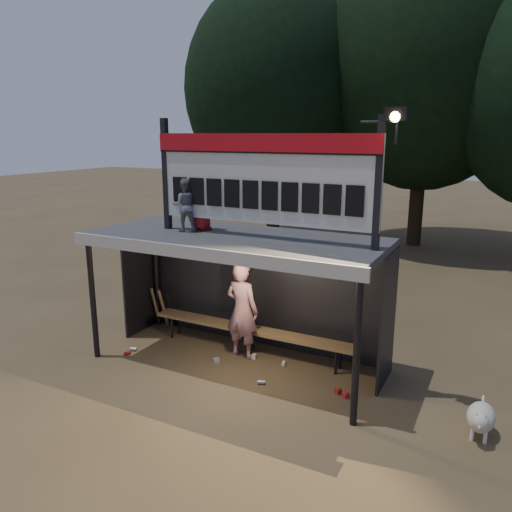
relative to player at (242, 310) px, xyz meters
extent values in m
plane|color=brown|center=(0.04, -0.32, -0.89)|extent=(80.00, 80.00, 0.00)
imported|color=silver|center=(0.00, 0.00, 0.00)|extent=(0.69, 0.50, 1.78)
imported|color=slate|center=(-0.89, -0.39, 1.88)|extent=(0.55, 0.53, 0.90)
imported|color=maroon|center=(-0.71, -0.17, 1.97)|extent=(0.62, 0.53, 1.08)
cube|color=#3D3E40|center=(0.04, -0.32, 1.37)|extent=(5.00, 2.00, 0.12)
cube|color=beige|center=(0.04, -1.34, 1.33)|extent=(5.10, 0.06, 0.20)
cylinder|color=black|center=(-2.36, -1.22, 0.21)|extent=(0.10, 0.10, 2.20)
cylinder|color=black|center=(2.44, -1.22, 0.21)|extent=(0.10, 0.10, 2.20)
cylinder|color=black|center=(-2.36, 0.58, 0.21)|extent=(0.10, 0.10, 2.20)
cylinder|color=black|center=(2.44, 0.58, 0.21)|extent=(0.10, 0.10, 2.20)
cube|color=black|center=(0.04, 0.68, 0.21)|extent=(5.00, 0.04, 2.20)
cube|color=black|center=(-2.46, 0.18, 0.21)|extent=(0.04, 1.00, 2.20)
cube|color=black|center=(2.54, 0.18, 0.21)|extent=(0.04, 1.00, 2.20)
cylinder|color=black|center=(0.04, 0.68, 1.26)|extent=(5.00, 0.06, 0.06)
cube|color=black|center=(-1.31, -0.32, 2.38)|extent=(0.10, 0.10, 1.90)
cube|color=black|center=(2.39, -0.32, 2.38)|extent=(0.10, 0.10, 1.90)
cube|color=silver|center=(0.54, -0.32, 2.38)|extent=(3.80, 0.08, 1.40)
cube|color=red|center=(0.54, -0.37, 2.94)|extent=(3.80, 0.04, 0.28)
cube|color=black|center=(0.54, -0.38, 2.79)|extent=(3.80, 0.02, 0.03)
cube|color=black|center=(-0.99, -0.37, 2.13)|extent=(0.27, 0.03, 0.45)
cube|color=black|center=(-0.65, -0.37, 2.13)|extent=(0.27, 0.03, 0.45)
cube|color=black|center=(-0.31, -0.37, 2.13)|extent=(0.27, 0.03, 0.45)
cube|color=black|center=(0.03, -0.37, 2.13)|extent=(0.27, 0.03, 0.45)
cube|color=black|center=(0.37, -0.37, 2.13)|extent=(0.27, 0.03, 0.45)
cube|color=black|center=(0.71, -0.37, 2.13)|extent=(0.27, 0.03, 0.45)
cube|color=black|center=(1.05, -0.37, 2.13)|extent=(0.27, 0.03, 0.45)
cube|color=black|center=(1.39, -0.37, 2.13)|extent=(0.27, 0.03, 0.45)
cube|color=black|center=(1.73, -0.37, 2.13)|extent=(0.27, 0.03, 0.45)
cube|color=black|center=(2.07, -0.37, 2.13)|extent=(0.27, 0.03, 0.45)
cylinder|color=black|center=(2.34, -0.32, 3.23)|extent=(0.50, 0.04, 0.04)
cylinder|color=black|center=(2.59, -0.32, 3.08)|extent=(0.04, 0.04, 0.30)
cube|color=black|center=(2.59, -0.37, 3.33)|extent=(0.30, 0.22, 0.18)
sphere|color=#FFD88C|center=(2.59, -0.46, 3.29)|extent=(0.14, 0.14, 0.14)
cube|color=olive|center=(0.04, 0.23, -0.44)|extent=(4.00, 0.35, 0.06)
cylinder|color=black|center=(-1.66, 0.11, -0.66)|extent=(0.05, 0.05, 0.45)
cylinder|color=black|center=(-1.66, 0.35, -0.66)|extent=(0.05, 0.05, 0.45)
cylinder|color=black|center=(0.04, 0.11, -0.66)|extent=(0.05, 0.05, 0.45)
cylinder|color=black|center=(0.04, 0.35, -0.66)|extent=(0.05, 0.05, 0.45)
cylinder|color=black|center=(1.74, 0.11, -0.66)|extent=(0.05, 0.05, 0.45)
cylinder|color=black|center=(1.74, 0.35, -0.66)|extent=(0.05, 0.05, 0.45)
cylinder|color=black|center=(-3.96, 9.68, 0.98)|extent=(0.50, 0.50, 3.74)
ellipsoid|color=black|center=(-3.96, 9.68, 4.64)|extent=(6.46, 6.46, 7.48)
cylinder|color=#2F2215|center=(1.04, 11.18, 1.20)|extent=(0.50, 0.50, 4.18)
ellipsoid|color=black|center=(1.04, 11.18, 5.29)|extent=(7.22, 7.22, 8.36)
ellipsoid|color=beige|center=(4.03, -0.70, -0.62)|extent=(0.36, 0.58, 0.36)
sphere|color=silver|center=(4.03, -0.98, -0.53)|extent=(0.22, 0.22, 0.22)
cone|color=beige|center=(4.03, -1.08, -0.55)|extent=(0.10, 0.10, 0.10)
cone|color=beige|center=(3.98, -1.00, -0.43)|extent=(0.06, 0.06, 0.07)
cone|color=beige|center=(4.08, -1.00, -0.43)|extent=(0.06, 0.06, 0.07)
cylinder|color=white|center=(3.95, -0.88, -0.80)|extent=(0.05, 0.05, 0.18)
cylinder|color=#F0E7CF|center=(4.11, -0.88, -0.80)|extent=(0.05, 0.05, 0.18)
cylinder|color=white|center=(3.95, -0.52, -0.80)|extent=(0.05, 0.05, 0.18)
cylinder|color=beige|center=(4.11, -0.52, -0.80)|extent=(0.05, 0.05, 0.18)
cylinder|color=beige|center=(4.03, -0.40, -0.55)|extent=(0.04, 0.16, 0.14)
cylinder|color=olive|center=(-2.36, 0.50, -0.46)|extent=(0.08, 0.27, 0.84)
cylinder|color=#977346|center=(-2.16, 0.50, -0.46)|extent=(0.08, 0.30, 0.83)
cylinder|color=black|center=(-1.96, 0.50, -0.46)|extent=(0.08, 0.33, 0.83)
cube|color=#A6221C|center=(1.98, -0.50, -0.85)|extent=(0.10, 0.12, 0.08)
cylinder|color=#BABBC0|center=(-1.93, -0.74, -0.85)|extent=(0.13, 0.10, 0.07)
cube|color=silver|center=(0.24, 0.01, -0.85)|extent=(0.09, 0.11, 0.08)
cylinder|color=#A81D1C|center=(-1.92, -0.92, -0.85)|extent=(0.08, 0.13, 0.07)
cube|color=#A6A6AB|center=(-0.29, -0.45, -0.85)|extent=(0.12, 0.12, 0.08)
cylinder|color=silver|center=(0.82, 0.00, -0.85)|extent=(0.10, 0.13, 0.07)
cube|color=red|center=(2.13, -0.56, -0.85)|extent=(0.10, 0.12, 0.08)
cylinder|color=#A4A5A9|center=(0.78, -0.79, -0.85)|extent=(0.14, 0.10, 0.07)
camera|label=1|loc=(4.08, -7.39, 3.08)|focal=35.00mm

